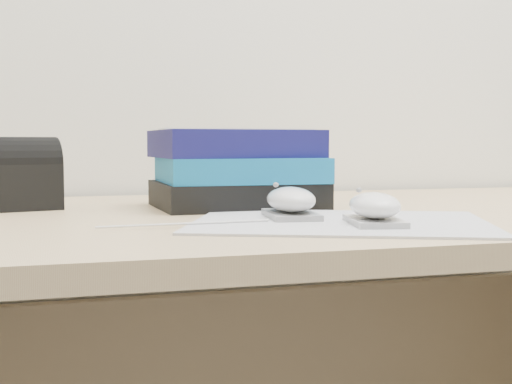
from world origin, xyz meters
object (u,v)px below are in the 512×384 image
object	(u,v)px
mouse_front	(375,208)
pouch	(17,175)
mouse_rear	(291,202)
desk	(273,348)
book_stack	(237,169)

from	to	relation	value
mouse_front	pouch	xyz separation A→B (m)	(-0.44, 0.37, 0.03)
mouse_front	pouch	distance (m)	0.58
mouse_rear	mouse_front	size ratio (longest dim) A/B	1.02
pouch	mouse_front	bearing A→B (deg)	-39.97
mouse_rear	pouch	xyz separation A→B (m)	(-0.37, 0.26, 0.03)
desk	mouse_rear	size ratio (longest dim) A/B	12.85
desk	mouse_front	world-z (taller)	mouse_front
mouse_rear	pouch	world-z (taller)	pouch
mouse_rear	desk	bearing A→B (deg)	79.17
mouse_rear	book_stack	distance (m)	0.21
desk	mouse_rear	world-z (taller)	mouse_rear
desk	mouse_front	bearing A→B (deg)	-82.17
mouse_rear	mouse_front	world-z (taller)	mouse_rear
mouse_rear	book_stack	world-z (taller)	book_stack
book_stack	mouse_rear	bearing A→B (deg)	-84.24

